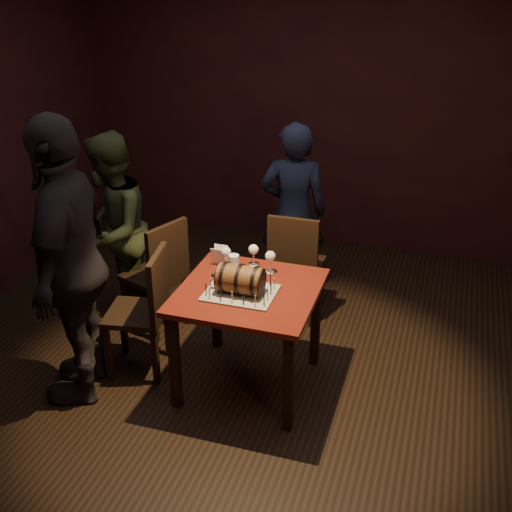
# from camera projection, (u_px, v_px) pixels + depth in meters

# --- Properties ---
(room_shell) EXTENTS (5.04, 5.04, 2.80)m
(room_shell) POSITION_uv_depth(u_px,v_px,m) (251.00, 193.00, 3.95)
(room_shell) COLOR black
(room_shell) RESTS_ON ground
(pub_table) EXTENTS (0.90, 0.90, 0.75)m
(pub_table) POSITION_uv_depth(u_px,v_px,m) (249.00, 304.00, 4.24)
(pub_table) COLOR #49120C
(pub_table) RESTS_ON ground
(cake_board) EXTENTS (0.45, 0.35, 0.01)m
(cake_board) POSITION_uv_depth(u_px,v_px,m) (241.00, 293.00, 4.14)
(cake_board) COLOR gray
(cake_board) RESTS_ON pub_table
(barrel_cake) EXTENTS (0.35, 0.20, 0.20)m
(barrel_cake) POSITION_uv_depth(u_px,v_px,m) (240.00, 279.00, 4.09)
(barrel_cake) COLOR brown
(barrel_cake) RESTS_ON cake_board
(birthday_candles) EXTENTS (0.40, 0.30, 0.09)m
(birthday_candles) POSITION_uv_depth(u_px,v_px,m) (240.00, 287.00, 4.12)
(birthday_candles) COLOR #DCCE83
(birthday_candles) RESTS_ON cake_board
(wine_glass_left) EXTENTS (0.07, 0.07, 0.16)m
(wine_glass_left) POSITION_uv_depth(u_px,v_px,m) (226.00, 253.00, 4.42)
(wine_glass_left) COLOR silver
(wine_glass_left) RESTS_ON pub_table
(wine_glass_mid) EXTENTS (0.07, 0.07, 0.16)m
(wine_glass_mid) POSITION_uv_depth(u_px,v_px,m) (254.00, 250.00, 4.46)
(wine_glass_mid) COLOR silver
(wine_glass_mid) RESTS_ON pub_table
(wine_glass_right) EXTENTS (0.07, 0.07, 0.16)m
(wine_glass_right) POSITION_uv_depth(u_px,v_px,m) (270.00, 257.00, 4.36)
(wine_glass_right) COLOR silver
(wine_glass_right) RESTS_ON pub_table
(pint_of_ale) EXTENTS (0.07, 0.07, 0.15)m
(pint_of_ale) POSITION_uv_depth(u_px,v_px,m) (234.00, 266.00, 4.34)
(pint_of_ale) COLOR silver
(pint_of_ale) RESTS_ON pub_table
(menu_card) EXTENTS (0.10, 0.05, 0.13)m
(menu_card) POSITION_uv_depth(u_px,v_px,m) (219.00, 256.00, 4.50)
(menu_card) COLOR white
(menu_card) RESTS_ON pub_table
(chair_back) EXTENTS (0.40, 0.40, 0.93)m
(chair_back) POSITION_uv_depth(u_px,v_px,m) (295.00, 261.00, 5.08)
(chair_back) COLOR black
(chair_back) RESTS_ON ground
(chair_left_rear) EXTENTS (0.52, 0.52, 0.93)m
(chair_left_rear) POSITION_uv_depth(u_px,v_px,m) (160.00, 270.00, 4.94)
(chair_left_rear) COLOR black
(chair_left_rear) RESTS_ON ground
(chair_left_front) EXTENTS (0.46, 0.46, 0.93)m
(chair_left_front) POSITION_uv_depth(u_px,v_px,m) (147.00, 306.00, 4.45)
(chair_left_front) COLOR black
(chair_left_front) RESTS_ON ground
(person_back) EXTENTS (0.63, 0.49, 1.53)m
(person_back) POSITION_uv_depth(u_px,v_px,m) (293.00, 212.00, 5.36)
(person_back) COLOR #1A1F34
(person_back) RESTS_ON ground
(person_left_rear) EXTENTS (0.74, 0.87, 1.55)m
(person_left_rear) POSITION_uv_depth(u_px,v_px,m) (112.00, 231.00, 4.99)
(person_left_rear) COLOR #3A4321
(person_left_rear) RESTS_ON ground
(person_left_front) EXTENTS (0.75, 1.21, 1.93)m
(person_left_front) POSITION_uv_depth(u_px,v_px,m) (71.00, 263.00, 4.06)
(person_left_front) COLOR black
(person_left_front) RESTS_ON ground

